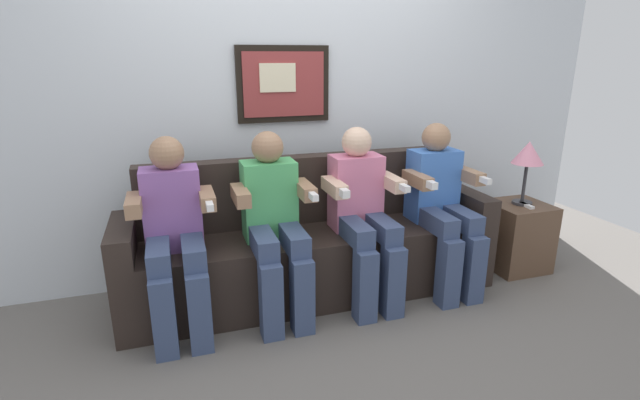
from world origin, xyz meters
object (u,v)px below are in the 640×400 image
object	(u,v)px
person_left_center	(274,219)
table_lamp	(528,156)
side_table_right	(516,236)
couch	(312,248)
person_rightmost	(441,201)
person_right_center	(363,210)
spare_remote_on_table	(526,205)
person_leftmost	(174,230)

from	to	relation	value
person_left_center	table_lamp	xyz separation A→B (m)	(1.85, 0.06, 0.25)
table_lamp	side_table_right	bearing A→B (deg)	166.37
couch	person_rightmost	world-z (taller)	person_rightmost
person_right_center	spare_remote_on_table	distance (m)	1.27
couch	person_left_center	distance (m)	0.44
spare_remote_on_table	person_left_center	bearing A→B (deg)	179.84
person_rightmost	table_lamp	bearing A→B (deg)	4.74
side_table_right	person_rightmost	bearing A→B (deg)	-175.03
couch	person_left_center	world-z (taller)	person_left_center
person_left_center	side_table_right	distance (m)	1.88
person_leftmost	person_rightmost	world-z (taller)	same
couch	person_right_center	xyz separation A→B (m)	(0.28, -0.17, 0.29)
side_table_right	spare_remote_on_table	world-z (taller)	spare_remote_on_table
person_leftmost	person_rightmost	distance (m)	1.71
person_leftmost	person_left_center	distance (m)	0.57
person_leftmost	side_table_right	size ratio (longest dim) A/B	2.22
couch	person_right_center	bearing A→B (deg)	-30.71
person_left_center	side_table_right	xyz separation A→B (m)	(1.84, 0.06, -0.36)
person_right_center	spare_remote_on_table	bearing A→B (deg)	-0.21
spare_remote_on_table	table_lamp	bearing A→B (deg)	75.77
person_right_center	spare_remote_on_table	world-z (taller)	person_right_center
couch	person_leftmost	bearing A→B (deg)	-168.83
spare_remote_on_table	couch	bearing A→B (deg)	173.62
spare_remote_on_table	person_leftmost	bearing A→B (deg)	179.88
person_right_center	couch	bearing A→B (deg)	149.29
person_right_center	person_rightmost	bearing A→B (deg)	0.00
person_leftmost	spare_remote_on_table	world-z (taller)	person_leftmost
person_left_center	couch	bearing A→B (deg)	30.68
person_left_center	person_right_center	bearing A→B (deg)	-0.05
couch	person_leftmost	world-z (taller)	person_leftmost
person_left_center	side_table_right	bearing A→B (deg)	1.90
table_lamp	spare_remote_on_table	world-z (taller)	table_lamp
person_leftmost	person_right_center	xyz separation A→B (m)	(1.14, -0.00, 0.00)
person_left_center	side_table_right	world-z (taller)	person_left_center
person_rightmost	person_left_center	bearing A→B (deg)	179.98
table_lamp	couch	bearing A→B (deg)	176.01
couch	person_leftmost	size ratio (longest dim) A/B	2.18
person_leftmost	table_lamp	xyz separation A→B (m)	(2.42, 0.06, 0.25)
side_table_right	person_right_center	bearing A→B (deg)	-177.24
person_right_center	person_rightmost	distance (m)	0.57
couch	person_rightmost	bearing A→B (deg)	-11.20
person_rightmost	side_table_right	bearing A→B (deg)	4.97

